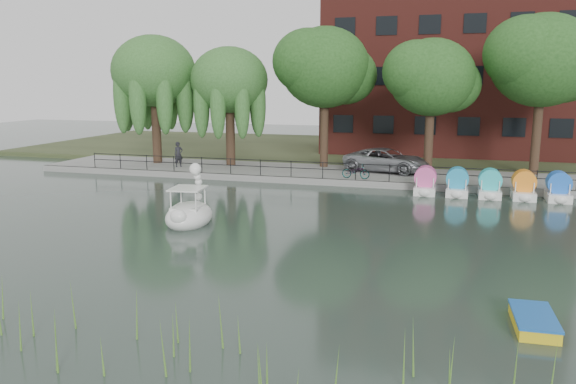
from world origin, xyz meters
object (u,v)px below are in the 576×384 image
at_px(bicycle, 356,170).
at_px(swan_boat, 189,211).
at_px(minivan, 386,158).
at_px(yellow_rowboat, 534,321).
at_px(pedestrian, 178,153).

bearing_deg(bicycle, swan_boat, 161.13).
xyz_separation_m(minivan, yellow_rowboat, (6.22, -21.93, -1.08)).
bearing_deg(swan_boat, bicycle, 58.11).
bearing_deg(swan_boat, yellow_rowboat, -35.62).
bearing_deg(minivan, swan_boat, 167.21).
height_order(minivan, bicycle, minivan).
xyz_separation_m(minivan, swan_boat, (-6.91, -14.59, -0.71)).
height_order(bicycle, yellow_rowboat, bicycle).
xyz_separation_m(minivan, bicycle, (-1.47, -3.15, -0.37)).
height_order(pedestrian, swan_boat, swan_boat).
distance_m(minivan, pedestrian, 14.08).
xyz_separation_m(minivan, pedestrian, (-13.97, -1.79, 0.12)).
bearing_deg(minivan, pedestrian, 109.89).
bearing_deg(pedestrian, minivan, -43.17).
bearing_deg(bicycle, pedestrian, 90.39).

